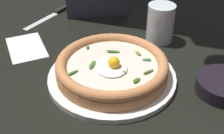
# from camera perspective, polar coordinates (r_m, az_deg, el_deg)

# --- Properties ---
(ground_plane) EXTENTS (2.40, 2.40, 0.03)m
(ground_plane) POSITION_cam_1_polar(r_m,az_deg,el_deg) (0.66, 1.71, -4.49)
(ground_plane) COLOR black
(ground_plane) RESTS_ON ground
(pizza_plate) EXTENTS (0.29, 0.29, 0.01)m
(pizza_plate) POSITION_cam_1_polar(r_m,az_deg,el_deg) (0.67, -0.00, -1.82)
(pizza_plate) COLOR white
(pizza_plate) RESTS_ON ground
(pizza) EXTENTS (0.25, 0.25, 0.05)m
(pizza) POSITION_cam_1_polar(r_m,az_deg,el_deg) (0.65, 0.00, 0.08)
(pizza) COLOR #C7834D
(pizza) RESTS_ON pizza_plate
(side_bowl) EXTENTS (0.12, 0.12, 0.03)m
(side_bowl) POSITION_cam_1_polar(r_m,az_deg,el_deg) (0.67, 21.04, -3.41)
(side_bowl) COLOR black
(side_bowl) RESTS_ON ground
(table_knife) EXTENTS (0.17, 0.18, 0.01)m
(table_knife) POSITION_cam_1_polar(r_m,az_deg,el_deg) (1.00, -10.42, 10.66)
(table_knife) COLOR silver
(table_knife) RESTS_ON ground
(drinking_glass) EXTENTS (0.07, 0.07, 0.10)m
(drinking_glass) POSITION_cam_1_polar(r_m,az_deg,el_deg) (0.81, 9.38, 8.00)
(drinking_glass) COLOR silver
(drinking_glass) RESTS_ON ground
(folded_napkin) EXTENTS (0.15, 0.11, 0.01)m
(folded_napkin) POSITION_cam_1_polar(r_m,az_deg,el_deg) (0.81, -16.37, 3.75)
(folded_napkin) COLOR white
(folded_napkin) RESTS_ON ground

